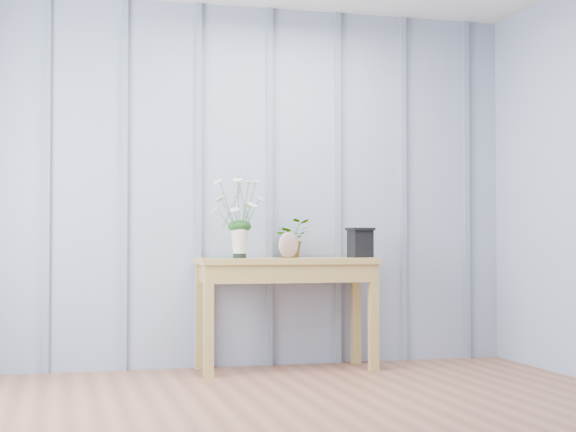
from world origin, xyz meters
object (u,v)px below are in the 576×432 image
object	(u,v)px
sideboard	(286,275)
felt_disc_vessel	(289,245)
daisy_vase	(240,207)
carved_box	(360,242)

from	to	relation	value
sideboard	felt_disc_vessel	world-z (taller)	felt_disc_vessel
sideboard	daisy_vase	size ratio (longest dim) A/B	2.20
sideboard	carved_box	size ratio (longest dim) A/B	5.86
sideboard	carved_box	xyz separation A→B (m)	(0.53, 0.01, 0.22)
felt_disc_vessel	carved_box	bearing A→B (deg)	-21.30
felt_disc_vessel	sideboard	bearing A→B (deg)	65.82
sideboard	daisy_vase	world-z (taller)	daisy_vase
carved_box	daisy_vase	bearing A→B (deg)	-177.63
daisy_vase	felt_disc_vessel	distance (m)	0.41
carved_box	sideboard	bearing A→B (deg)	-178.80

